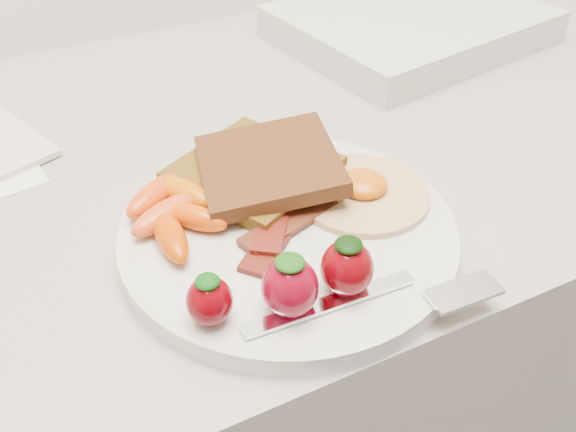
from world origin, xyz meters
name	(u,v)px	position (x,y,z in m)	size (l,w,h in m)	color
counter	(242,409)	(0.00, 1.70, 0.45)	(2.00, 0.60, 0.90)	gray
plate	(288,234)	(-0.01, 1.54, 0.91)	(0.27, 0.27, 0.02)	silver
toast_lower	(254,171)	(0.00, 1.61, 0.93)	(0.12, 0.12, 0.01)	#412707
toast_upper	(269,165)	(0.00, 1.59, 0.94)	(0.11, 0.11, 0.01)	black
fried_egg	(363,191)	(0.07, 1.54, 0.92)	(0.14, 0.14, 0.02)	beige
bacon_strips	(280,225)	(-0.01, 1.53, 0.92)	(0.10, 0.10, 0.01)	#45140E
baby_carrots	(173,210)	(-0.09, 1.58, 0.93)	(0.08, 0.11, 0.02)	#E44A19
strawberries	(294,282)	(-0.04, 1.46, 0.94)	(0.13, 0.05, 0.05)	#600007
fork	(391,298)	(0.02, 1.43, 0.92)	(0.18, 0.05, 0.00)	white
appliance	(410,24)	(0.31, 1.83, 0.92)	(0.31, 0.25, 0.04)	beige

